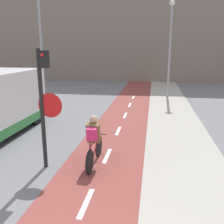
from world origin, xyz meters
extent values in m
cube|color=white|center=(0.00, 3.00, 0.02)|extent=(0.12, 1.10, 0.00)
cube|color=white|center=(0.00, 5.50, 0.02)|extent=(0.12, 1.10, 0.00)
cube|color=white|center=(0.00, 8.00, 0.02)|extent=(0.12, 1.10, 0.00)
cube|color=white|center=(0.00, 10.50, 0.02)|extent=(0.12, 1.10, 0.00)
cube|color=white|center=(0.00, 13.00, 0.02)|extent=(0.12, 1.10, 0.00)
cube|color=white|center=(0.00, 15.50, 0.02)|extent=(0.12, 1.10, 0.00)
cube|color=slate|center=(0.00, 26.82, 5.11)|extent=(60.00, 5.00, 10.21)
cylinder|color=black|center=(-1.59, 4.52, 1.63)|extent=(0.11, 0.11, 3.27)
cube|color=black|center=(-1.43, 4.52, 3.00)|extent=(0.20, 0.20, 0.44)
sphere|color=red|center=(-1.43, 4.41, 3.11)|extent=(0.09, 0.09, 0.09)
cone|color=red|center=(-1.35, 4.52, 1.80)|extent=(0.67, 0.01, 0.67)
cone|color=silver|center=(-1.35, 4.52, 1.80)|extent=(0.60, 0.02, 0.60)
cylinder|color=gray|center=(-5.39, 12.97, 3.12)|extent=(0.14, 0.14, 6.24)
cylinder|color=gray|center=(2.33, 15.88, 3.01)|extent=(0.14, 0.14, 6.02)
sphere|color=silver|center=(2.33, 15.88, 6.12)|extent=(0.36, 0.36, 0.36)
cylinder|color=black|center=(-0.26, 4.36, 0.32)|extent=(0.07, 0.64, 0.64)
cylinder|color=black|center=(-0.26, 5.50, 0.32)|extent=(0.07, 0.64, 0.64)
cylinder|color=maroon|center=(-0.26, 5.15, 0.49)|extent=(0.04, 0.73, 0.40)
cylinder|color=maroon|center=(-0.26, 4.62, 0.51)|extent=(0.04, 0.38, 0.42)
cylinder|color=maroon|center=(-0.26, 4.97, 0.69)|extent=(0.04, 1.07, 0.07)
cylinder|color=maroon|center=(-0.26, 4.58, 0.31)|extent=(0.04, 0.44, 0.05)
cylinder|color=black|center=(-0.26, 5.50, 0.72)|extent=(0.46, 0.03, 0.03)
cube|color=brown|center=(-0.26, 4.84, 0.99)|extent=(0.36, 0.31, 0.59)
sphere|color=tan|center=(-0.26, 4.88, 1.36)|extent=(0.22, 0.22, 0.22)
cylinder|color=#232328|center=(-0.36, 4.81, 0.56)|extent=(0.04, 0.07, 0.40)
cylinder|color=#232328|center=(-0.16, 4.81, 0.56)|extent=(0.04, 0.07, 0.40)
cube|color=#DB286B|center=(-0.26, 4.66, 1.01)|extent=(0.28, 0.23, 0.39)
cube|color=black|center=(-4.72, 9.21, 1.72)|extent=(1.97, 0.04, 0.70)
cylinder|color=black|center=(-3.73, 8.41, 0.35)|extent=(0.18, 0.70, 0.70)
camera|label=1|loc=(1.33, -1.59, 3.23)|focal=40.00mm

